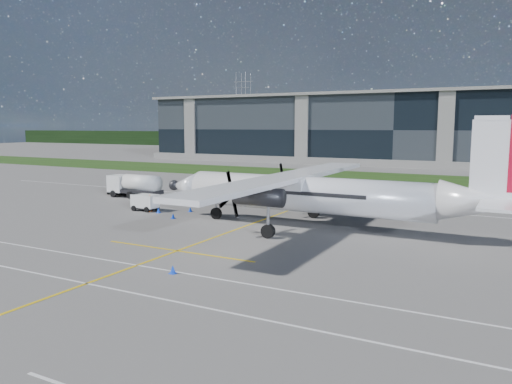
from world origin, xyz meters
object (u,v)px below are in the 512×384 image
at_px(safety_cone_portwing, 173,269).
at_px(baggage_tug, 145,202).
at_px(safety_cone_stbdwing, 341,199).
at_px(ground_crew_person, 150,202).
at_px(safety_cone_fwd, 158,210).
at_px(turboprop_aircraft, 318,174).
at_px(safety_cone_nose_port, 173,216).
at_px(fuel_tanker_truck, 131,186).
at_px(safety_cone_nose_stbd, 190,209).
at_px(pylon_west, 243,110).

bearing_deg(safety_cone_portwing, baggage_tug, 134.46).
bearing_deg(safety_cone_stbdwing, ground_crew_person, -132.27).
bearing_deg(safety_cone_fwd, safety_cone_stbdwing, 50.43).
bearing_deg(turboprop_aircraft, baggage_tug, 178.41).
bearing_deg(baggage_tug, safety_cone_nose_port, -23.16).
height_order(safety_cone_nose_port, safety_cone_portwing, same).
xyz_separation_m(fuel_tanker_truck, ground_crew_person, (8.56, -6.82, -0.41)).
relative_size(turboprop_aircraft, safety_cone_fwd, 61.03).
relative_size(turboprop_aircraft, safety_cone_portwing, 61.03).
relative_size(safety_cone_nose_stbd, safety_cone_portwing, 1.00).
bearing_deg(ground_crew_person, safety_cone_nose_port, -110.05).
distance_m(fuel_tanker_truck, baggage_tug, 10.06).
distance_m(baggage_tug, safety_cone_portwing, 22.31).
bearing_deg(safety_cone_nose_port, safety_cone_nose_stbd, 101.30).
height_order(fuel_tanker_truck, safety_cone_stbdwing, fuel_tanker_truck).
xyz_separation_m(pylon_west, safety_cone_stbdwing, (85.49, -129.04, -14.75)).
distance_m(pylon_west, baggage_tug, 161.26).
bearing_deg(baggage_tug, safety_cone_fwd, -12.94).
bearing_deg(safety_cone_stbdwing, safety_cone_fwd, -129.57).
xyz_separation_m(pylon_west, safety_cone_nose_port, (75.47, -146.62, -14.75)).
bearing_deg(safety_cone_fwd, baggage_tug, 167.06).
distance_m(safety_cone_nose_stbd, safety_cone_fwd, 3.08).
height_order(safety_cone_nose_stbd, safety_cone_portwing, same).
relative_size(safety_cone_stbdwing, safety_cone_nose_port, 1.00).
bearing_deg(ground_crew_person, pylon_west, 30.67).
bearing_deg(fuel_tanker_truck, safety_cone_fwd, -35.90).
xyz_separation_m(ground_crew_person, safety_cone_fwd, (1.13, -0.19, -0.71)).
xyz_separation_m(pylon_west, safety_cone_fwd, (72.39, -144.89, -14.75)).
height_order(fuel_tanker_truck, safety_cone_fwd, fuel_tanker_truck).
relative_size(turboprop_aircraft, baggage_tug, 11.23).
height_order(turboprop_aircraft, baggage_tug, turboprop_aircraft).
relative_size(ground_crew_person, safety_cone_nose_stbd, 3.82).
bearing_deg(pylon_west, turboprop_aircraft, -58.49).
height_order(pylon_west, safety_cone_portwing, pylon_west).
bearing_deg(safety_cone_nose_stbd, ground_crew_person, -152.52).
xyz_separation_m(baggage_tug, safety_cone_portwing, (15.62, -15.92, -0.57)).
xyz_separation_m(ground_crew_person, safety_cone_stbdwing, (14.23, 15.66, -0.71)).
height_order(pylon_west, turboprop_aircraft, pylon_west).
bearing_deg(safety_cone_fwd, ground_crew_person, 170.26).
height_order(safety_cone_nose_stbd, safety_cone_stbdwing, same).
bearing_deg(safety_cone_nose_stbd, safety_cone_fwd, -139.47).
bearing_deg(ground_crew_person, safety_cone_stbdwing, -37.82).
bearing_deg(pylon_west, safety_cone_nose_stbd, -62.39).
relative_size(baggage_tug, safety_cone_stbdwing, 5.44).
bearing_deg(turboprop_aircraft, safety_cone_stbdwing, 101.96).
xyz_separation_m(safety_cone_nose_stbd, safety_cone_nose_port, (0.74, -3.73, 0.00)).
xyz_separation_m(pylon_west, safety_cone_nose_stbd, (74.73, -142.89, -14.75)).
height_order(turboprop_aircraft, ground_crew_person, turboprop_aircraft).
height_order(baggage_tug, safety_cone_stbdwing, baggage_tug).
distance_m(turboprop_aircraft, safety_cone_nose_stbd, 14.92).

